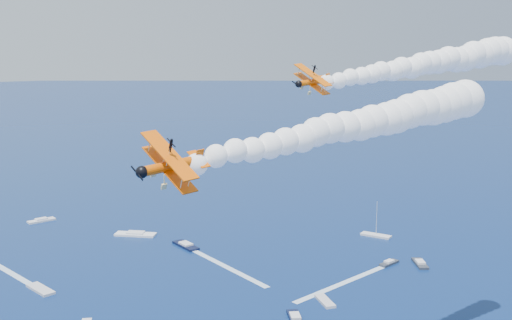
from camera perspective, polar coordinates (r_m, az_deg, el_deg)
name	(u,v)px	position (r m, az deg, el deg)	size (l,w,h in m)	color
biplane_lead	(313,82)	(103.04, 5.07, 6.90)	(6.90, 7.74, 4.67)	#EC5E04
biplane_trail	(172,166)	(69.77, -7.44, -0.49)	(8.27, 9.27, 5.59)	#EE5905
smoke_trail_lead	(425,64)	(123.30, 14.74, 8.21)	(54.56, 14.66, 10.12)	white
smoke_trail_trail	(352,125)	(86.60, 8.52, 3.09)	(54.48, 15.13, 10.12)	white
spectator_boats	(120,302)	(172.44, -11.95, -12.21)	(202.58, 166.73, 0.70)	silver
boat_wakes	(187,273)	(190.17, -6.10, -9.90)	(107.26, 81.05, 0.04)	white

